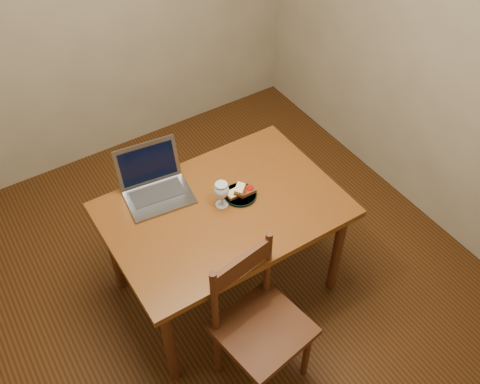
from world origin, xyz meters
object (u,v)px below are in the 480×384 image
laptop (154,181)px  chair (260,320)px  plate (240,195)px  milk_glass (222,195)px  table (224,218)px

laptop → chair: bearing=-76.0°
chair → plate: bearing=57.3°
plate → milk_glass: size_ratio=1.14×
table → plate: (0.12, 0.02, 0.09)m
chair → laptop: bearing=88.2°
table → chair: size_ratio=2.61×
chair → milk_glass: size_ratio=3.04×
table → chair: (-0.15, -0.59, -0.15)m
table → chair: chair is taller
plate → milk_glass: bearing=-178.9°
chair → laptop: 0.97m
table → milk_glass: 0.17m
chair → laptop: size_ratio=1.25×
table → laptop: laptop is taller
laptop → milk_glass: bearing=-42.4°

